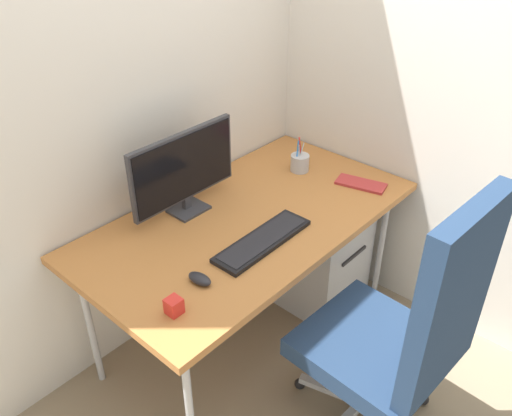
% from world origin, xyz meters
% --- Properties ---
extents(ground_plane, '(8.00, 8.00, 0.00)m').
position_xyz_m(ground_plane, '(0.00, 0.00, 0.00)').
color(ground_plane, gray).
extents(wall_back, '(2.59, 0.04, 2.80)m').
position_xyz_m(wall_back, '(0.00, 0.44, 1.40)').
color(wall_back, silver).
rests_on(wall_back, ground_plane).
extents(wall_side_right, '(0.04, 1.89, 2.80)m').
position_xyz_m(wall_side_right, '(0.79, -0.15, 1.40)').
color(wall_side_right, silver).
rests_on(wall_side_right, ground_plane).
extents(desk, '(1.52, 0.83, 0.72)m').
position_xyz_m(desk, '(0.00, 0.00, 0.68)').
color(desk, '#B27038').
rests_on(desk, ground_plane).
extents(office_chair, '(0.58, 0.61, 1.18)m').
position_xyz_m(office_chair, '(-0.02, -0.80, 0.59)').
color(office_chair, black).
rests_on(office_chair, ground_plane).
extents(filing_cabinet, '(0.41, 0.54, 0.55)m').
position_xyz_m(filing_cabinet, '(0.46, -0.02, 0.28)').
color(filing_cabinet, '#B2B5BA').
rests_on(filing_cabinet, ground_plane).
extents(monitor, '(0.55, 0.13, 0.37)m').
position_xyz_m(monitor, '(-0.14, 0.24, 0.92)').
color(monitor, '#333338').
rests_on(monitor, desk).
extents(keyboard, '(0.47, 0.15, 0.02)m').
position_xyz_m(keyboard, '(-0.10, -0.17, 0.73)').
color(keyboard, black).
rests_on(keyboard, desk).
extents(mouse, '(0.06, 0.11, 0.03)m').
position_xyz_m(mouse, '(-0.44, -0.17, 0.74)').
color(mouse, black).
rests_on(mouse, desk).
extents(pen_holder, '(0.09, 0.09, 0.18)m').
position_xyz_m(pen_holder, '(0.48, 0.09, 0.76)').
color(pen_holder, '#B2B5BA').
rests_on(pen_holder, desk).
extents(notebook, '(0.16, 0.25, 0.01)m').
position_xyz_m(notebook, '(0.57, -0.22, 0.72)').
color(notebook, '#B23333').
rests_on(notebook, desk).
extents(desk_clamp_accessory, '(0.05, 0.05, 0.06)m').
position_xyz_m(desk_clamp_accessory, '(-0.61, -0.22, 0.75)').
color(desk_clamp_accessory, red).
rests_on(desk_clamp_accessory, desk).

